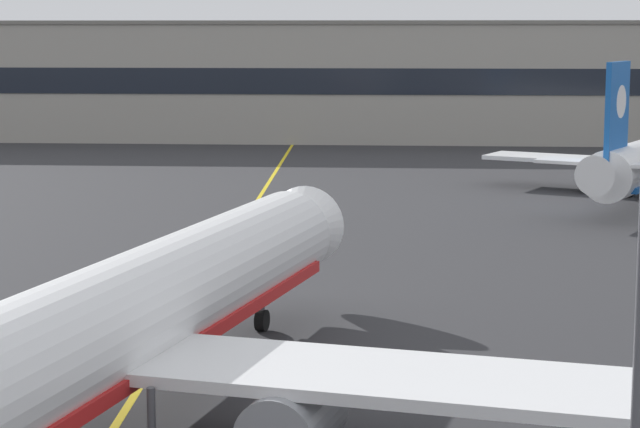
{
  "coord_description": "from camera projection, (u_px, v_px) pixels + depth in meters",
  "views": [
    {
      "loc": [
        9.68,
        -23.38,
        12.33
      ],
      "look_at": [
        6.91,
        14.96,
        6.48
      ],
      "focal_mm": 68.11,
      "sensor_mm": 36.0,
      "label": 1
    }
  ],
  "objects": [
    {
      "name": "taxiway_centreline",
      "position": [
        193.0,
        303.0,
        55.18
      ],
      "size": [
        6.65,
        179.9,
        0.01
      ],
      "primitive_type": "cube",
      "rotation": [
        0.0,
        0.0,
        0.04
      ],
      "color": "yellow",
      "rests_on": "ground"
    },
    {
      "name": "terminal_building",
      "position": [
        388.0,
        81.0,
        135.19
      ],
      "size": [
        136.43,
        12.4,
        13.31
      ],
      "color": "#9E998E",
      "rests_on": "ground"
    },
    {
      "name": "airliner_foreground",
      "position": [
        96.0,
        337.0,
        35.75
      ],
      "size": [
        32.28,
        41.11,
        11.65
      ],
      "color": "white",
      "rests_on": "ground"
    }
  ]
}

